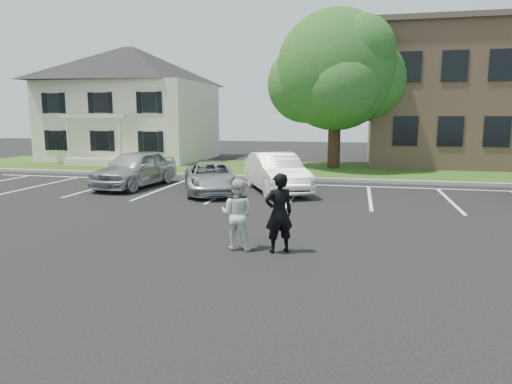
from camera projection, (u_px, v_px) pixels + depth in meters
The scene contains 11 objects.
ground_plane at pixel (246, 256), 9.94m from camera, with size 90.00×90.00×0.00m, color black.
curb at pixel (307, 179), 21.48m from camera, with size 40.00×0.30×0.15m, color gray.
grass_strip at pixel (315, 170), 25.34m from camera, with size 44.00×8.00×0.08m, color #254615.
stall_lines at pixel (333, 192), 18.26m from camera, with size 34.00×5.36×0.01m.
house at pixel (132, 104), 31.34m from camera, with size 10.30×9.22×7.60m.
tree at pixel (338, 73), 25.27m from camera, with size 7.80×7.20×8.80m.
man_black_suit at pixel (279, 213), 10.07m from camera, with size 0.65×0.43×1.79m, color black.
man_white_shirt at pixel (237, 214), 10.34m from camera, with size 0.79×0.62×1.63m, color silver.
car_silver_west at pixel (135, 169), 19.52m from camera, with size 1.86×4.62×1.57m, color #B0B1B6.
car_silver_minivan at pixel (211, 178), 18.04m from camera, with size 1.99×4.32×1.20m, color #ACAFB3.
car_white_sedan at pixel (276, 173), 18.27m from camera, with size 1.64×4.69×1.55m, color white.
Camera 1 is at (2.30, -9.30, 3.01)m, focal length 32.00 mm.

